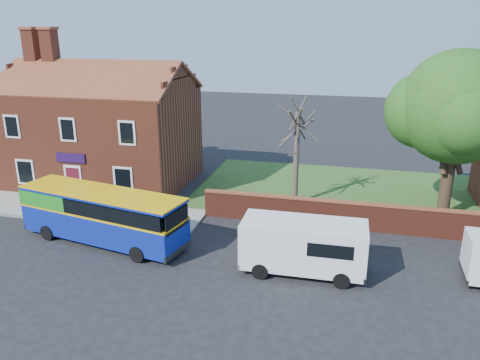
# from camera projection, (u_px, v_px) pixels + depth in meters

# --- Properties ---
(ground) EXTENTS (120.00, 120.00, 0.00)m
(ground) POSITION_uv_depth(u_px,v_px,m) (119.00, 267.00, 21.77)
(ground) COLOR black
(ground) RESTS_ON ground
(pavement) EXTENTS (18.00, 3.50, 0.12)m
(pavement) POSITION_uv_depth(u_px,v_px,m) (60.00, 208.00, 28.64)
(pavement) COLOR gray
(pavement) RESTS_ON ground
(kerb) EXTENTS (18.00, 0.15, 0.14)m
(kerb) POSITION_uv_depth(u_px,v_px,m) (42.00, 219.00, 27.03)
(kerb) COLOR slate
(kerb) RESTS_ON ground
(grass_strip) EXTENTS (26.00, 12.00, 0.04)m
(grass_strip) POSITION_uv_depth(u_px,v_px,m) (393.00, 196.00, 30.78)
(grass_strip) COLOR #426B28
(grass_strip) RESTS_ON ground
(shop_building) EXTENTS (12.30, 8.13, 10.50)m
(shop_building) POSITION_uv_depth(u_px,v_px,m) (102.00, 135.00, 32.90)
(shop_building) COLOR brown
(shop_building) RESTS_ON ground
(boundary_wall) EXTENTS (22.00, 0.38, 1.60)m
(boundary_wall) POSITION_uv_depth(u_px,v_px,m) (402.00, 220.00, 25.00)
(boundary_wall) COLOR maroon
(boundary_wall) RESTS_ON ground
(bus) EXTENTS (9.31, 4.02, 2.76)m
(bus) POSITION_uv_depth(u_px,v_px,m) (98.00, 213.00, 23.94)
(bus) COLOR #0D2197
(bus) RESTS_ON ground
(van_near) EXTENTS (5.56, 2.37, 2.43)m
(van_near) POSITION_uv_depth(u_px,v_px,m) (304.00, 245.00, 20.93)
(van_near) COLOR white
(van_near) RESTS_ON ground
(large_tree) EXTENTS (7.88, 6.23, 9.61)m
(large_tree) POSITION_uv_depth(u_px,v_px,m) (458.00, 110.00, 25.56)
(large_tree) COLOR black
(large_tree) RESTS_ON ground
(bare_tree) EXTENTS (2.39, 2.85, 6.37)m
(bare_tree) POSITION_uv_depth(u_px,v_px,m) (296.00, 154.00, 28.55)
(bare_tree) COLOR #4C4238
(bare_tree) RESTS_ON ground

